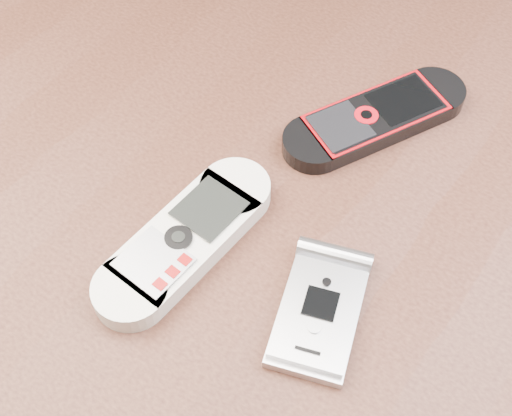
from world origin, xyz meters
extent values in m
cube|color=black|center=(0.00, 0.00, 0.73)|extent=(1.20, 0.80, 0.03)
cube|color=black|center=(-0.54, 0.34, 0.36)|extent=(0.06, 0.06, 0.71)
cube|color=silver|center=(-0.02, -0.05, 0.76)|extent=(0.06, 0.17, 0.02)
cube|color=black|center=(0.03, 0.13, 0.76)|extent=(0.12, 0.17, 0.02)
cube|color=silver|center=(0.09, -0.04, 0.76)|extent=(0.08, 0.12, 0.02)
camera|label=1|loc=(0.18, -0.25, 1.19)|focal=50.00mm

